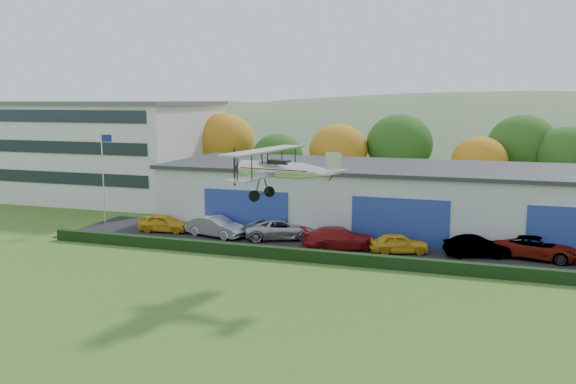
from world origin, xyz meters
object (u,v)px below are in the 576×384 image
(car_0, at_px, (164,223))
(car_2, at_px, (282,229))
(biplane, at_px, (280,168))
(car_5, at_px, (477,247))
(car_4, at_px, (399,243))
(office_block, at_px, (112,149))
(car_3, at_px, (340,238))
(flagpole, at_px, (104,169))
(car_6, at_px, (537,248))
(car_1, at_px, (216,226))
(hangar, at_px, (411,198))

(car_0, distance_m, car_2, 9.84)
(car_2, xyz_separation_m, biplane, (3.57, -10.56, 5.93))
(car_5, relative_size, biplane, 0.55)
(car_0, xyz_separation_m, car_4, (18.94, -0.82, -0.02))
(biplane, bearing_deg, office_block, 147.27)
(car_3, relative_size, car_4, 1.35)
(flagpole, xyz_separation_m, car_4, (25.13, -1.84, -4.04))
(flagpole, bearing_deg, car_6, -0.81)
(flagpole, bearing_deg, car_3, -5.69)
(car_3, bearing_deg, flagpole, 59.47)
(car_2, relative_size, biplane, 0.73)
(car_3, bearing_deg, car_1, 60.48)
(flagpole, distance_m, car_0, 7.45)
(car_6, bearing_deg, office_block, 81.98)
(car_3, relative_size, car_6, 1.01)
(car_0, bearing_deg, biplane, -132.66)
(hangar, height_order, car_5, hangar)
(hangar, relative_size, biplane, 5.21)
(office_block, height_order, flagpole, office_block)
(car_2, distance_m, biplane, 12.63)
(hangar, distance_m, car_4, 8.06)
(car_0, distance_m, car_6, 27.93)
(car_2, bearing_deg, flagpole, 65.96)
(car_0, bearing_deg, car_1, -99.02)
(office_block, distance_m, car_1, 24.15)
(hangar, relative_size, flagpole, 5.08)
(flagpole, height_order, car_3, flagpole)
(car_2, relative_size, car_6, 1.05)
(hangar, height_order, biplane, biplane)
(car_2, distance_m, car_5, 14.31)
(car_3, height_order, car_6, car_3)
(car_5, xyz_separation_m, biplane, (-10.71, -9.70, 6.01))
(flagpole, distance_m, car_1, 11.63)
(car_2, distance_m, car_3, 5.28)
(car_3, relative_size, biplane, 0.70)
(biplane, bearing_deg, car_0, 151.59)
(office_block, height_order, car_3, office_block)
(car_1, height_order, car_5, car_1)
(car_0, relative_size, car_5, 0.97)
(office_block, bearing_deg, car_3, -27.40)
(hangar, distance_m, biplane, 18.21)
(car_3, xyz_separation_m, car_4, (4.13, 0.25, -0.10))
(hangar, relative_size, car_4, 10.00)
(flagpole, bearing_deg, office_block, 121.97)
(flagpole, bearing_deg, car_5, -2.36)
(office_block, bearing_deg, car_6, -17.71)
(car_1, bearing_deg, office_block, 66.67)
(car_4, bearing_deg, biplane, 130.14)
(car_2, xyz_separation_m, car_6, (18.11, -0.10, -0.04))
(hangar, distance_m, car_0, 20.06)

